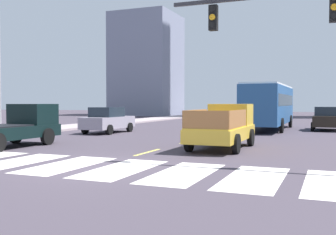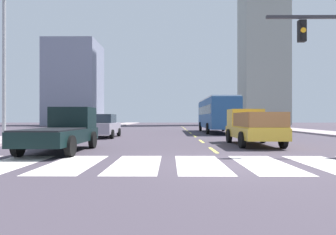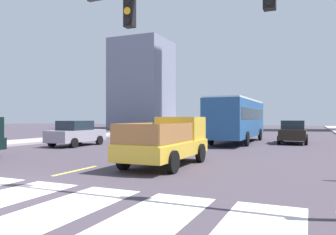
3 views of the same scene
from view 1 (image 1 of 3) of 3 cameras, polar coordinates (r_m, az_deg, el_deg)
name	(u,v)px [view 1 (image 1 of 3)]	position (r m, az deg, el deg)	size (l,w,h in m)	color
ground_plane	(94,167)	(12.90, -10.52, -6.94)	(160.00, 160.00, 0.00)	#413943
sidewalk_left	(86,126)	(34.60, -11.66, -1.13)	(3.59, 110.00, 0.15)	#A39295
crosswalk_stripe_3	(19,162)	(14.72, -20.50, -5.89)	(1.49, 3.88, 0.01)	silver
crosswalk_stripe_4	(67,165)	(13.46, -14.15, -6.57)	(1.49, 3.88, 0.01)	silver
crosswalk_stripe_5	(122,169)	(12.39, -6.58, -7.27)	(1.49, 3.88, 0.01)	silver
crosswalk_stripe_6	(184,173)	(11.57, 2.26, -7.93)	(1.49, 3.88, 0.01)	silver
crosswalk_stripe_7	(254,178)	(11.07, 12.19, -8.44)	(1.49, 3.88, 0.01)	silver
crosswalk_stripe_8	(336,184)	(10.91, 22.76, -8.71)	(1.49, 3.88, 0.01)	silver
lane_dash_0	(148,152)	(16.37, -2.93, -4.96)	(0.16, 2.40, 0.01)	#DBCD52
lane_dash_1	(188,141)	(20.98, 2.87, -3.40)	(0.16, 2.40, 0.01)	#DBCD52
lane_dash_2	(214,134)	(25.74, 6.54, -2.38)	(0.16, 2.40, 0.01)	#DBCD52
lane_dash_3	(232,129)	(30.57, 9.05, -1.68)	(0.16, 2.40, 0.01)	#DBCD52
lane_dash_4	(245,126)	(35.45, 10.88, -1.17)	(0.16, 2.40, 0.01)	#DBCD52
lane_dash_5	(255,123)	(40.36, 12.26, -0.78)	(0.16, 2.40, 0.01)	#DBCD52
lane_dash_6	(263,121)	(45.29, 13.34, -0.48)	(0.16, 2.40, 0.01)	#DBCD52
lane_dash_7	(269,119)	(50.23, 14.21, -0.23)	(0.16, 2.40, 0.01)	#DBCD52
pickup_stakebed	(224,127)	(18.14, 8.03, -1.32)	(2.18, 5.20, 1.96)	gold
pickup_dark	(15,126)	(19.80, -20.92, -1.20)	(2.18, 5.20, 1.96)	black
city_bus	(269,104)	(30.77, 14.19, 1.94)	(2.72, 10.80, 3.32)	#255187
sedan_near_right	(326,119)	(31.39, 21.64, -0.14)	(2.02, 4.40, 1.72)	black
sedan_far	(108,120)	(27.00, -8.56, -0.36)	(2.02, 4.40, 1.72)	#958D9C
streetlight_left	(1,53)	(26.21, -22.71, 8.43)	(2.20, 0.28, 9.00)	gray
block_mid_left	(147,65)	(65.15, -3.02, 7.44)	(9.47, 9.54, 16.10)	gray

